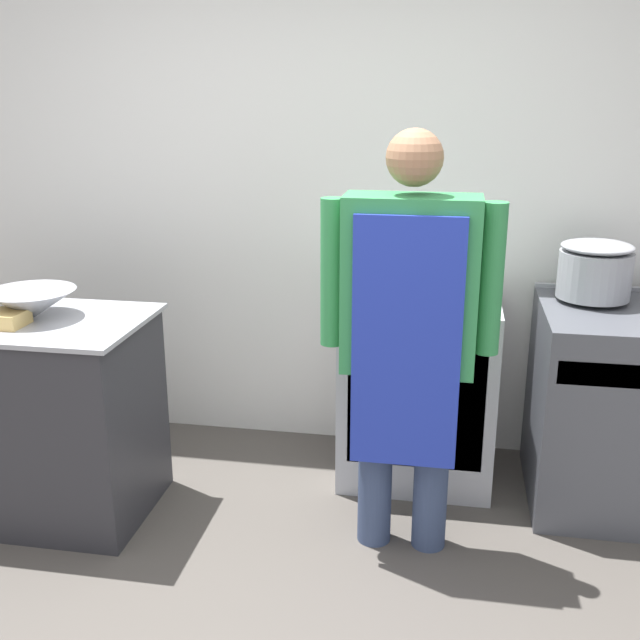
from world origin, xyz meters
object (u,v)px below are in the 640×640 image
Objects in this scene: mixing_bowl at (32,304)px; stove at (629,408)px; person_cook at (408,322)px; plastic_tub at (7,319)px; fridge_unit at (418,388)px; stock_pot at (595,269)px.

stove is at bearing 11.14° from mixing_bowl.
person_cook reaches higher than stove.
person_cook is 1.63m from plastic_tub.
plastic_tub is (-1.63, -0.10, -0.04)m from person_cook.
stove is at bearing -5.96° from fridge_unit.
plastic_tub reaches higher than fridge_unit.
plastic_tub is at bearing -162.50° from stock_pot.
plastic_tub is (-0.04, -0.13, -0.03)m from mixing_bowl.
person_cook is 11.63× the size of plastic_tub.
person_cook reaches higher than stock_pot.
mixing_bowl is 2.45m from stock_pot.
person_cook reaches higher than mixing_bowl.
person_cook is at bearing 3.53° from plastic_tub.
person_cook is (-0.03, -0.63, 0.52)m from fridge_unit.
plastic_tub is at bearing -156.24° from fridge_unit.
mixing_bowl is at bearing -165.03° from stock_pot.
plastic_tub is (-2.59, -0.63, 0.47)m from stove.
plastic_tub is at bearing -108.50° from mixing_bowl.
person_cook is (-0.97, -0.53, 0.52)m from stove.
mixing_bowl is 2.55× the size of plastic_tub.
mixing_bowl reaches higher than fridge_unit.
fridge_unit is at bearing 174.04° from stove.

